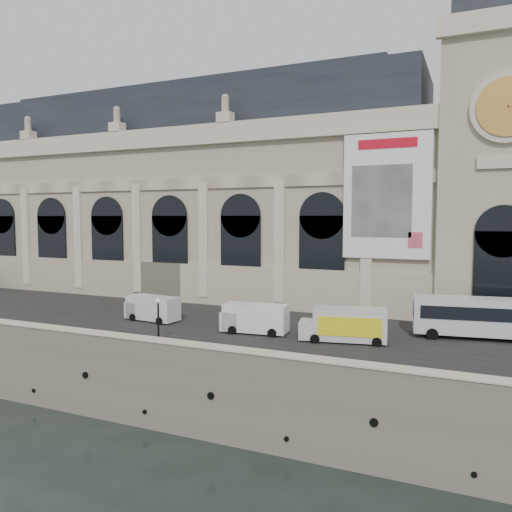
# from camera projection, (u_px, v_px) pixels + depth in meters

# --- Properties ---
(ground) EXTENTS (260.00, 260.00, 0.00)m
(ground) POSITION_uv_depth(u_px,v_px,m) (69.00, 413.00, 42.94)
(ground) COLOR black
(ground) RESTS_ON ground
(quay) EXTENTS (160.00, 70.00, 6.00)m
(quay) POSITION_uv_depth(u_px,v_px,m) (243.00, 310.00, 74.63)
(quay) COLOR #796E5D
(quay) RESTS_ON ground
(street) EXTENTS (160.00, 24.00, 0.06)m
(street) POSITION_uv_depth(u_px,v_px,m) (161.00, 315.00, 55.24)
(street) COLOR #2D2D2D
(street) RESTS_ON quay
(parapet) EXTENTS (160.00, 1.40, 1.21)m
(parapet) POSITION_uv_depth(u_px,v_px,m) (72.00, 336.00, 42.98)
(parapet) COLOR #796E5D
(parapet) RESTS_ON quay
(museum) EXTENTS (69.00, 18.70, 29.10)m
(museum) POSITION_uv_depth(u_px,v_px,m) (193.00, 197.00, 71.96)
(museum) COLOR #BCAE90
(museum) RESTS_ON quay
(clock_pavilion) EXTENTS (13.00, 14.72, 36.70)m
(clock_pavilion) POSITION_uv_depth(u_px,v_px,m) (503.00, 155.00, 52.90)
(clock_pavilion) COLOR #BCAE90
(clock_pavilion) RESTS_ON quay
(bus_right) EXTENTS (12.80, 4.44, 3.70)m
(bus_right) POSITION_uv_depth(u_px,v_px,m) (488.00, 317.00, 43.84)
(bus_right) COLOR silver
(bus_right) RESTS_ON quay
(van_b) EXTENTS (6.09, 2.94, 2.62)m
(van_b) POSITION_uv_depth(u_px,v_px,m) (150.00, 308.00, 52.05)
(van_b) COLOR silver
(van_b) RESTS_ON quay
(van_c) EXTENTS (6.38, 3.05, 2.75)m
(van_c) POSITION_uv_depth(u_px,v_px,m) (252.00, 318.00, 46.52)
(van_c) COLOR white
(van_c) RESTS_ON quay
(box_truck) EXTENTS (7.75, 3.78, 3.00)m
(box_truck) POSITION_uv_depth(u_px,v_px,m) (345.00, 325.00, 43.19)
(box_truck) COLOR silver
(box_truck) RESTS_ON quay
(lamp_right) EXTENTS (0.42, 0.42, 4.15)m
(lamp_right) POSITION_uv_depth(u_px,v_px,m) (158.00, 323.00, 41.40)
(lamp_right) COLOR black
(lamp_right) RESTS_ON quay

